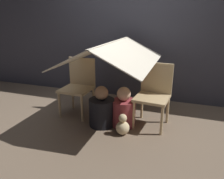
{
  "coord_description": "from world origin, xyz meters",
  "views": [
    {
      "loc": [
        0.95,
        -2.64,
        1.45
      ],
      "look_at": [
        0.0,
        0.13,
        0.47
      ],
      "focal_mm": 35.0,
      "sensor_mm": 36.0,
      "label": 1
    }
  ],
  "objects": [
    {
      "name": "person_second",
      "position": [
        0.21,
        0.01,
        0.23
      ],
      "size": [
        0.33,
        0.33,
        0.56
      ],
      "color": "maroon",
      "rests_on": "ground_plane"
    },
    {
      "name": "sheet_canopy",
      "position": [
        0.0,
        0.13,
        1.0
      ],
      "size": [
        1.14,
        1.54,
        0.29
      ],
      "color": "silver"
    },
    {
      "name": "wall_back",
      "position": [
        0.0,
        1.2,
        1.25
      ],
      "size": [
        7.0,
        0.05,
        2.5
      ],
      "color": "#3D3D47",
      "rests_on": "ground_plane"
    },
    {
      "name": "ground_plane",
      "position": [
        0.0,
        0.0,
        0.0
      ],
      "size": [
        8.8,
        8.8,
        0.0
      ],
      "primitive_type": "plane",
      "color": "#7A6651"
    },
    {
      "name": "chair_left",
      "position": [
        -0.57,
        0.2,
        0.47
      ],
      "size": [
        0.45,
        0.45,
        0.85
      ],
      "rotation": [
        0.0,
        0.0,
        -0.03
      ],
      "color": "#D1B27F",
      "rests_on": "ground_plane"
    },
    {
      "name": "plush_toy",
      "position": [
        0.27,
        -0.22,
        0.11
      ],
      "size": [
        0.18,
        0.18,
        0.28
      ],
      "color": "beige",
      "rests_on": "ground_plane"
    },
    {
      "name": "chair_right",
      "position": [
        0.58,
        0.2,
        0.47
      ],
      "size": [
        0.48,
        0.48,
        0.85
      ],
      "rotation": [
        0.0,
        0.0,
        -0.1
      ],
      "color": "#D1B27F",
      "rests_on": "ground_plane"
    },
    {
      "name": "person_front",
      "position": [
        -0.08,
        -0.07,
        0.23
      ],
      "size": [
        0.35,
        0.35,
        0.57
      ],
      "color": "black",
      "rests_on": "ground_plane"
    }
  ]
}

